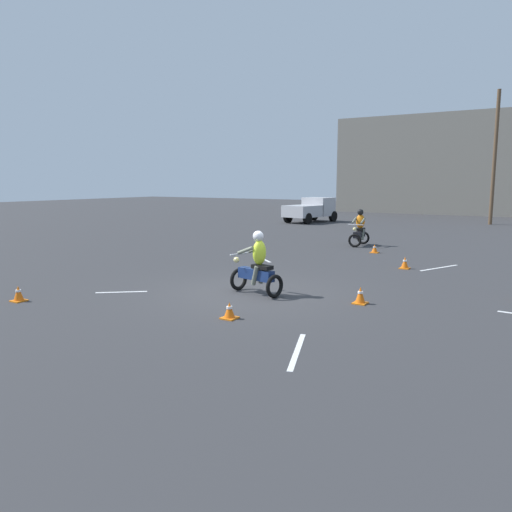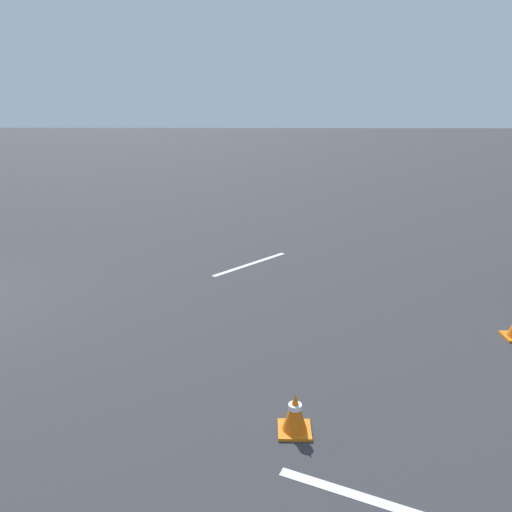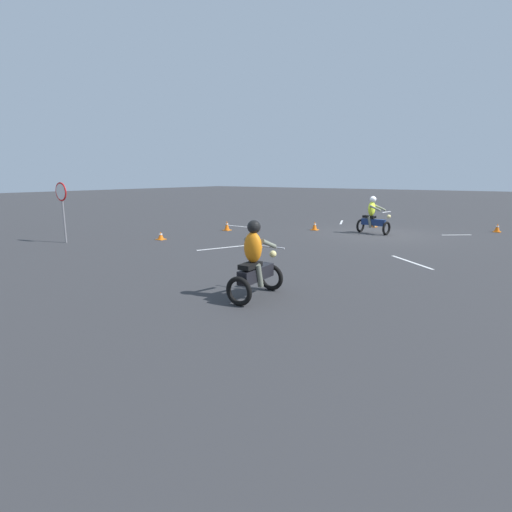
{
  "view_description": "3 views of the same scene",
  "coord_description": "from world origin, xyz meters",
  "views": [
    {
      "loc": [
        6.91,
        -10.75,
        2.91
      ],
      "look_at": [
        0.24,
        0.04,
        1.0
      ],
      "focal_mm": 35.0,
      "sensor_mm": 36.0,
      "label": 1
    },
    {
      "loc": [
        6.61,
        5.59,
        3.03
      ],
      "look_at": [
        -0.35,
        5.44,
        0.9
      ],
      "focal_mm": 35.0,
      "sensor_mm": 36.0,
      "label": 2
    },
    {
      "loc": [
        -5.6,
        17.52,
        2.54
      ],
      "look_at": [
        -0.94,
        10.85,
        0.9
      ],
      "focal_mm": 28.0,
      "sensor_mm": 36.0,
      "label": 3
    }
  ],
  "objects": [
    {
      "name": "traffic_cone_far_right",
      "position": [
        2.49,
        5.88,
        0.2
      ],
      "size": [
        0.32,
        0.32,
        0.41
      ],
      "color": "orange",
      "rests_on": "ground"
    },
    {
      "name": "lane_stripe_ne",
      "position": [
        3.45,
        6.65,
        0.0
      ],
      "size": [
        0.89,
        1.88,
        0.01
      ],
      "primitive_type": "cube",
      "rotation": [
        0.0,
        0.0,
        2.73
      ],
      "color": "silver",
      "rests_on": "ground"
    },
    {
      "name": "lane_stripe_nw",
      "position": [
        -2.74,
        5.29,
        0.0
      ],
      "size": [
        1.56,
        1.4,
        0.01
      ],
      "primitive_type": "cube",
      "rotation": [
        0.0,
        0.0,
        3.99
      ],
      "color": "silver",
      "rests_on": "ground"
    }
  ]
}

